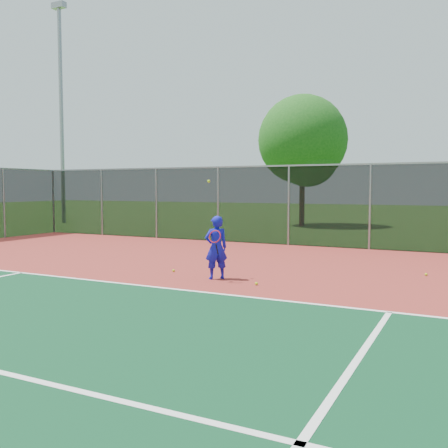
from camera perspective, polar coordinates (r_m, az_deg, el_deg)
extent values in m
plane|color=#295418|center=(7.10, -2.07, -13.81)|extent=(120.00, 120.00, 0.00)
cube|color=maroon|center=(8.83, 4.27, -10.14)|extent=(30.00, 20.00, 0.02)
cube|color=white|center=(9.26, 18.39, -9.53)|extent=(22.00, 0.10, 0.00)
cube|color=white|center=(4.65, 8.69, -23.59)|extent=(18.00, 0.10, 0.00)
cube|color=black|center=(18.23, 16.34, 1.90)|extent=(30.00, 0.04, 3.00)
cube|color=gray|center=(18.23, 16.44, 6.61)|extent=(30.00, 0.06, 0.06)
imported|color=#1214B1|center=(11.84, -0.90, -2.71)|extent=(0.65, 0.64, 1.51)
cylinder|color=black|center=(11.55, -0.82, -2.87)|extent=(0.03, 0.15, 0.27)
torus|color=#A51414|center=(11.43, -1.05, -1.44)|extent=(0.30, 0.13, 0.29)
sphere|color=#ACCE17|center=(11.96, -1.75, 4.90)|extent=(0.07, 0.07, 0.07)
sphere|color=#ACCE17|center=(11.22, 3.73, -6.81)|extent=(0.07, 0.07, 0.07)
sphere|color=#ACCE17|center=(12.99, -5.78, -5.32)|extent=(0.07, 0.07, 0.07)
sphere|color=#ACCE17|center=(13.32, 22.10, -5.36)|extent=(0.07, 0.07, 0.07)
sphere|color=#ACCE17|center=(15.49, -1.64, -3.75)|extent=(0.07, 0.07, 0.07)
cylinder|color=gray|center=(32.70, -18.08, 11.51)|extent=(0.24, 0.24, 12.96)
cube|color=gray|center=(34.21, -18.36, 22.63)|extent=(0.90, 0.40, 0.35)
cylinder|color=#352013|center=(29.12, 8.90, 2.63)|extent=(0.30, 0.30, 2.87)
sphere|color=#174C14|center=(29.24, 8.98, 9.51)|extent=(5.10, 5.10, 5.10)
sphere|color=#174C14|center=(28.76, 9.54, 7.69)|extent=(3.50, 3.50, 3.50)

